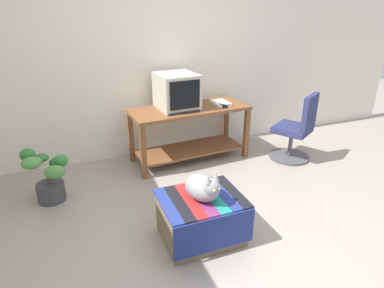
{
  "coord_description": "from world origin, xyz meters",
  "views": [
    {
      "loc": [
        -1.13,
        -2.05,
        1.9
      ],
      "look_at": [
        0.02,
        0.85,
        0.55
      ],
      "focal_mm": 30.46,
      "sensor_mm": 36.0,
      "label": 1
    }
  ],
  "objects": [
    {
      "name": "ground_plane",
      "position": [
        0.0,
        0.0,
        0.0
      ],
      "size": [
        14.0,
        14.0,
        0.0
      ],
      "primitive_type": "plane",
      "color": "#9E9389"
    },
    {
      "name": "cat",
      "position": [
        -0.19,
        0.05,
        0.52
      ],
      "size": [
        0.36,
        0.41,
        0.28
      ],
      "rotation": [
        0.0,
        0.0,
        0.25
      ],
      "color": "gray",
      "rests_on": "ottoman_with_blanket"
    },
    {
      "name": "book",
      "position": [
        0.7,
        1.58,
        0.72
      ],
      "size": [
        0.2,
        0.27,
        0.04
      ],
      "primitive_type": "cube",
      "rotation": [
        0.0,
        0.0,
        0.02
      ],
      "color": "white",
      "rests_on": "desk"
    },
    {
      "name": "office_chair",
      "position": [
        1.56,
        1.08,
        0.39
      ],
      "size": [
        0.58,
        0.58,
        0.89
      ],
      "rotation": [
        0.0,
        0.0,
        3.68
      ],
      "color": "#4C4C51",
      "rests_on": "ground_plane"
    },
    {
      "name": "potted_plant",
      "position": [
        -1.43,
        1.19,
        0.27
      ],
      "size": [
        0.43,
        0.35,
        0.6
      ],
      "color": "#3D3D42",
      "rests_on": "ground_plane"
    },
    {
      "name": "back_wall",
      "position": [
        0.0,
        2.05,
        1.3
      ],
      "size": [
        8.0,
        0.1,
        2.6
      ],
      "primitive_type": "cube",
      "color": "silver",
      "rests_on": "ground_plane"
    },
    {
      "name": "tv_monitor",
      "position": [
        0.13,
        1.65,
        0.91
      ],
      "size": [
        0.49,
        0.53,
        0.43
      ],
      "rotation": [
        0.0,
        0.0,
        0.07
      ],
      "color": "#BCB7A8",
      "rests_on": "desk"
    },
    {
      "name": "pen",
      "position": [
        0.69,
        1.69,
        0.71
      ],
      "size": [
        0.03,
        0.14,
        0.01
      ],
      "primitive_type": "cylinder",
      "rotation": [
        0.0,
        1.57,
        1.76
      ],
      "color": "#2351B2",
      "rests_on": "desk"
    },
    {
      "name": "ottoman_with_blanket",
      "position": [
        -0.2,
        0.07,
        0.2
      ],
      "size": [
        0.69,
        0.57,
        0.41
      ],
      "color": "#7A664C",
      "rests_on": "ground_plane"
    },
    {
      "name": "stapler",
      "position": [
        0.68,
        1.45,
        0.72
      ],
      "size": [
        0.09,
        0.11,
        0.04
      ],
      "primitive_type": "cube",
      "rotation": [
        0.0,
        0.0,
        0.61
      ],
      "color": "black",
      "rests_on": "desk"
    },
    {
      "name": "keyboard",
      "position": [
        0.13,
        1.46,
        0.72
      ],
      "size": [
        0.41,
        0.17,
        0.02
      ],
      "primitive_type": "cube",
      "rotation": [
        0.0,
        0.0,
        0.05
      ],
      "color": "black",
      "rests_on": "desk"
    },
    {
      "name": "desk",
      "position": [
        0.28,
        1.6,
        0.48
      ],
      "size": [
        1.53,
        0.7,
        0.7
      ],
      "rotation": [
        0.0,
        0.0,
        0.07
      ],
      "color": "brown",
      "rests_on": "ground_plane"
    }
  ]
}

